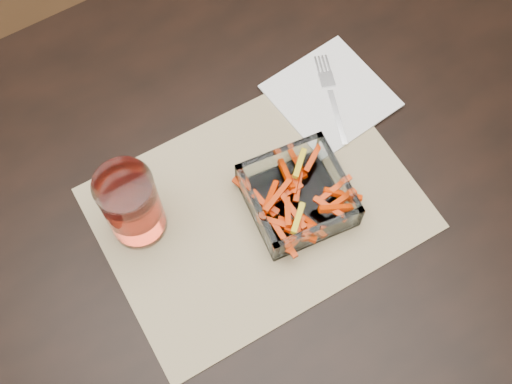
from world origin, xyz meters
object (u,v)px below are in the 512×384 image
dining_table (273,197)px  glass_bowl (298,197)px  fork (331,95)px  tumbler (132,207)px

dining_table → glass_bowl: size_ratio=10.36×
glass_bowl → fork: (0.15, 0.12, -0.02)m
dining_table → glass_bowl: bearing=-88.7°
glass_bowl → tumbler: tumbler is taller
dining_table → tumbler: size_ratio=11.54×
dining_table → glass_bowl: 0.13m
dining_table → fork: size_ratio=9.91×
glass_bowl → fork: size_ratio=0.96×
glass_bowl → tumbler: (-0.21, 0.09, 0.04)m
fork → glass_bowl: bearing=-118.8°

